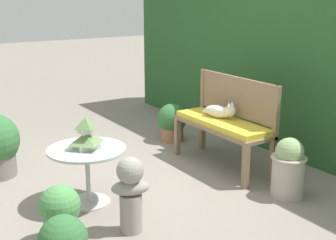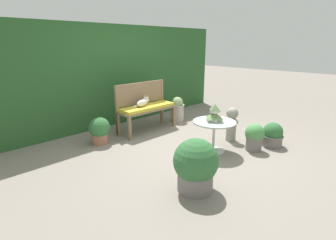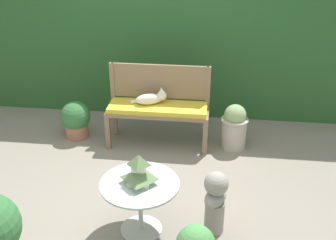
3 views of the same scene
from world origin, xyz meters
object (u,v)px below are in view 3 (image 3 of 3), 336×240
pagoda_birdhouse (139,171)px  garden_bust (215,200)px  patio_table (140,193)px  potted_plant_table_far (234,126)px  potted_plant_bench_left (76,119)px  garden_bench (158,111)px  cat (152,98)px

pagoda_birdhouse → garden_bust: 0.77m
patio_table → potted_plant_table_far: potted_plant_table_far is taller
garden_bust → potted_plant_bench_left: garden_bust is taller
patio_table → potted_plant_bench_left: 2.14m
pagoda_birdhouse → potted_plant_table_far: pagoda_birdhouse is taller
garden_bench → patio_table: (0.07, -1.69, -0.04)m
potted_plant_table_far → patio_table: bearing=-118.0°
cat → pagoda_birdhouse: pagoda_birdhouse is taller
cat → pagoda_birdhouse: 1.73m
garden_bust → potted_plant_table_far: bearing=12.6°
cat → garden_bust: 1.88m
patio_table → garden_bust: size_ratio=1.12×
patio_table → pagoda_birdhouse: pagoda_birdhouse is taller
potted_plant_bench_left → garden_bench: bearing=-3.2°
potted_plant_table_far → garden_bust: bearing=-97.5°
patio_table → pagoda_birdhouse: bearing=0.0°
patio_table → potted_plant_table_far: bearing=62.0°
cat → potted_plant_table_far: cat is taller
cat → potted_plant_bench_left: 1.12m
cat → pagoda_birdhouse: (0.16, -1.73, 0.04)m
patio_table → pagoda_birdhouse: 0.24m
potted_plant_bench_left → potted_plant_table_far: 2.12m
patio_table → garden_bust: bearing=6.6°
cat → potted_plant_bench_left: cat is taller
potted_plant_bench_left → cat: bearing=-1.5°
pagoda_birdhouse → potted_plant_table_far: (0.92, 1.73, -0.38)m
potted_plant_bench_left → potted_plant_table_far: potted_plant_table_far is taller
cat → potted_plant_bench_left: (-1.05, 0.03, -0.38)m
cat → patio_table: (0.16, -1.73, -0.20)m
garden_bench → cat: size_ratio=2.79×
cat → potted_plant_table_far: (1.07, 0.00, -0.34)m
pagoda_birdhouse → garden_bust: size_ratio=0.46×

